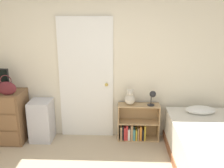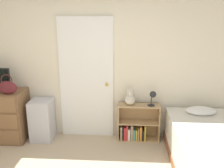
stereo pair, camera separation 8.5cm
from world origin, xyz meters
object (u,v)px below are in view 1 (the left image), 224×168
at_px(dresser, 0,116).
at_px(desk_lamp, 152,96).
at_px(storage_bin, 42,120).
at_px(bed, 214,152).
at_px(teddy_bear, 130,98).
at_px(bookshelf, 136,126).
at_px(handbag, 7,88).

xyz_separation_m(dresser, desk_lamp, (2.54, 0.09, 0.37)).
height_order(storage_bin, bed, storage_bin).
bearing_deg(bed, teddy_bear, 142.56).
bearing_deg(storage_bin, desk_lamp, 1.06).
xyz_separation_m(storage_bin, teddy_bear, (1.49, 0.07, 0.40)).
bearing_deg(desk_lamp, bookshelf, 170.91).
bearing_deg(bookshelf, storage_bin, -177.32).
relative_size(handbag, desk_lamp, 1.26).
bearing_deg(teddy_bear, storage_bin, -177.24).
xyz_separation_m(handbag, bed, (3.04, -0.57, -0.70)).
distance_m(bookshelf, bed, 1.33).
bearing_deg(bed, bookshelf, 139.50).
bearing_deg(desk_lamp, handbag, -173.83).
height_order(teddy_bear, desk_lamp, teddy_bear).
bearing_deg(handbag, teddy_bear, 8.44).
bearing_deg(storage_bin, bookshelf, 2.68).
bearing_deg(desk_lamp, storage_bin, -178.94).
xyz_separation_m(storage_bin, bed, (2.61, -0.79, -0.06)).
height_order(storage_bin, bookshelf, storage_bin).
distance_m(dresser, storage_bin, 0.69).
relative_size(desk_lamp, bed, 0.13).
bearing_deg(bookshelf, dresser, -176.78).
height_order(dresser, desk_lamp, desk_lamp).
relative_size(dresser, handbag, 2.71).
distance_m(handbag, teddy_bear, 1.96).
height_order(dresser, bookshelf, dresser).
distance_m(teddy_bear, desk_lamp, 0.37).
relative_size(handbag, storage_bin, 0.46).
height_order(dresser, teddy_bear, teddy_bear).
distance_m(desk_lamp, bed, 1.23).
xyz_separation_m(bookshelf, desk_lamp, (0.25, -0.04, 0.57)).
xyz_separation_m(dresser, handbag, (0.25, -0.16, 0.55)).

